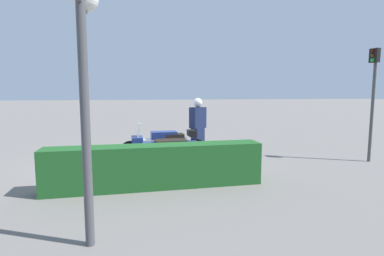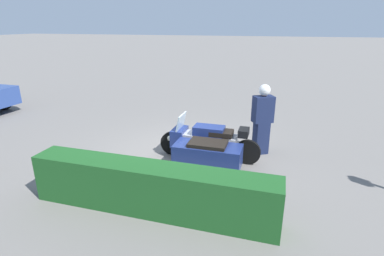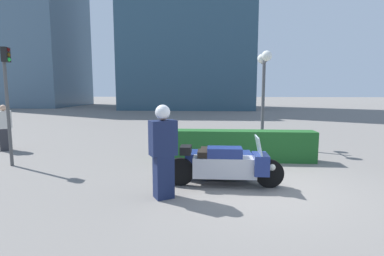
# 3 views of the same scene
# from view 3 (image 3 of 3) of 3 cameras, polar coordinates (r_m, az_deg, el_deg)

# --- Properties ---
(ground_plane) EXTENTS (160.00, 160.00, 0.00)m
(ground_plane) POSITION_cam_3_polar(r_m,az_deg,el_deg) (6.97, 12.63, -10.95)
(ground_plane) COLOR slate
(police_motorcycle) EXTENTS (2.62, 1.28, 1.15)m
(police_motorcycle) POSITION_cam_3_polar(r_m,az_deg,el_deg) (7.11, 6.31, -6.56)
(police_motorcycle) COLOR black
(police_motorcycle) RESTS_ON ground
(officer_rider) EXTENTS (0.60, 0.52, 1.87)m
(officer_rider) POSITION_cam_3_polar(r_m,az_deg,el_deg) (5.96, -5.52, -4.07)
(officer_rider) COLOR #192347
(officer_rider) RESTS_ON ground
(hedge_bush_curbside) EXTENTS (4.64, 0.61, 0.93)m
(hedge_bush_curbside) POSITION_cam_3_polar(r_m,az_deg,el_deg) (9.26, 8.60, -3.32)
(hedge_bush_curbside) COLOR #1E5623
(hedge_bush_curbside) RESTS_ON ground
(twin_lamp_post) EXTENTS (0.37, 1.36, 3.52)m
(twin_lamp_post) POSITION_cam_3_polar(r_m,az_deg,el_deg) (11.55, 13.53, 10.31)
(twin_lamp_post) COLOR #4C4C51
(twin_lamp_post) RESTS_ON ground
(traffic_light_far) EXTENTS (0.22, 0.28, 3.31)m
(traffic_light_far) POSITION_cam_3_polar(r_m,az_deg,el_deg) (9.80, -31.72, 6.37)
(traffic_light_far) COLOR #4C4C4C
(traffic_light_far) RESTS_ON ground
(pedestrian_bystander) EXTENTS (0.54, 0.47, 1.63)m
(pedestrian_bystander) POSITION_cam_3_polar(r_m,az_deg,el_deg) (12.51, -32.13, 0.03)
(pedestrian_bystander) COLOR #2D2D33
(pedestrian_bystander) RESTS_ON ground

